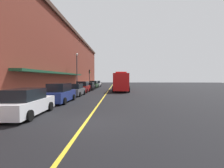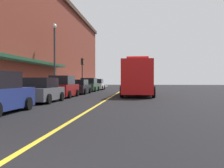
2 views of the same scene
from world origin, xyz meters
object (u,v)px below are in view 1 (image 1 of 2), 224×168
at_px(parked_car_5, 94,85).
at_px(parked_car_6, 97,84).
at_px(parked_car_2, 75,90).
at_px(parked_car_4, 89,86).
at_px(fire_truck, 121,82).
at_px(parked_car_1, 60,94).
at_px(traffic_light_near, 89,75).
at_px(street_lamp_left, 77,67).
at_px(parked_car_0, 27,103).
at_px(parking_meter_1, 81,85).
at_px(parked_car_3, 83,87).

height_order(parked_car_5, parked_car_6, parked_car_5).
height_order(parked_car_2, parked_car_4, parked_car_2).
bearing_deg(fire_truck, parked_car_5, -142.38).
distance_m(parked_car_1, parked_car_6, 29.25).
xyz_separation_m(parked_car_5, traffic_light_near, (-1.27, 1.62, 2.34)).
relative_size(parked_car_4, parked_car_5, 0.95).
height_order(fire_truck, street_lamp_left, street_lamp_left).
relative_size(parked_car_1, traffic_light_near, 1.10).
bearing_deg(parked_car_6, street_lamp_left, 170.42).
height_order(fire_truck, traffic_light_near, traffic_light_near).
relative_size(parked_car_5, fire_truck, 0.51).
distance_m(parked_car_0, parking_meter_1, 21.63).
relative_size(parked_car_4, parking_meter_1, 3.46).
distance_m(parked_car_3, street_lamp_left, 5.44).
relative_size(parked_car_3, traffic_light_near, 1.08).
bearing_deg(traffic_light_near, parking_meter_1, -90.39).
bearing_deg(fire_truck, parked_car_6, -155.46).
bearing_deg(parked_car_3, parked_car_6, -0.96).
distance_m(parked_car_1, parked_car_2, 5.97).
distance_m(parked_car_4, parked_car_5, 6.48).
relative_size(parked_car_2, fire_truck, 0.44).
bearing_deg(parked_car_2, parked_car_5, 1.42).
distance_m(fire_truck, traffic_light_near, 12.92).
bearing_deg(street_lamp_left, parked_car_0, -84.70).
xyz_separation_m(parked_car_4, street_lamp_left, (-2.02, -1.94, 3.67)).
xyz_separation_m(parked_car_1, parked_car_3, (-0.15, 11.23, -0.01)).
bearing_deg(traffic_light_near, parked_car_3, -84.81).
relative_size(parked_car_1, parked_car_2, 1.13).
relative_size(parked_car_0, parked_car_5, 1.00).
xyz_separation_m(parked_car_4, parking_meter_1, (-1.42, -0.91, 0.33)).
relative_size(parked_car_0, parked_car_3, 1.04).
xyz_separation_m(parking_meter_1, street_lamp_left, (-0.60, -1.02, 3.34)).
bearing_deg(parked_car_5, parking_meter_1, 169.39).
bearing_deg(traffic_light_near, parked_car_0, -87.67).
relative_size(parked_car_6, parking_meter_1, 3.51).
distance_m(parked_car_4, street_lamp_left, 4.62).
bearing_deg(parked_car_4, parked_car_3, 178.37).
bearing_deg(traffic_light_near, parked_car_5, -51.86).
bearing_deg(parked_car_5, traffic_light_near, 37.77).
xyz_separation_m(parked_car_2, fire_truck, (6.32, 8.68, 0.87)).
distance_m(parked_car_2, fire_truck, 10.78).
bearing_deg(parking_meter_1, parked_car_0, -86.53).
height_order(fire_truck, parking_meter_1, fire_truck).
distance_m(parked_car_0, parked_car_6, 34.92).
xyz_separation_m(parked_car_0, parked_car_5, (0.03, 28.98, 0.01)).
relative_size(parked_car_2, traffic_light_near, 0.97).
height_order(parked_car_2, parked_car_6, parked_car_6).
distance_m(parking_meter_1, street_lamp_left, 3.54).
height_order(parked_car_0, fire_truck, fire_truck).
distance_m(parked_car_0, street_lamp_left, 20.96).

